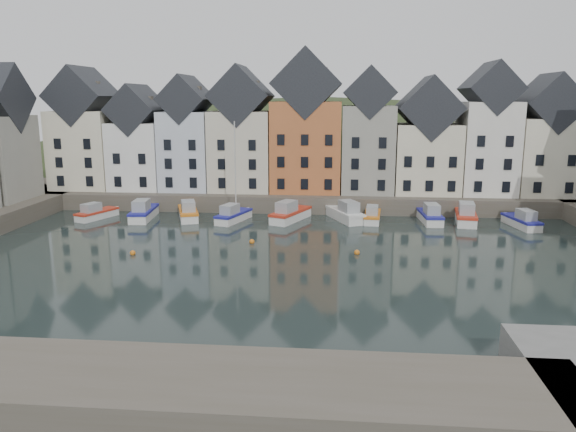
# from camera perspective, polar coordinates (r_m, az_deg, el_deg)

# --- Properties ---
(ground) EXTENTS (260.00, 260.00, 0.00)m
(ground) POSITION_cam_1_polar(r_m,az_deg,el_deg) (46.21, -0.30, -5.39)
(ground) COLOR black
(ground) RESTS_ON ground
(far_quay) EXTENTS (90.00, 16.00, 2.00)m
(far_quay) POSITION_cam_1_polar(r_m,az_deg,el_deg) (75.13, 1.91, 2.14)
(far_quay) COLOR #504A3D
(far_quay) RESTS_ON ground
(near_wall) EXTENTS (50.00, 6.00, 2.00)m
(near_wall) POSITION_cam_1_polar(r_m,az_deg,el_deg) (29.09, -25.80, -15.35)
(near_wall) COLOR #504A3D
(near_wall) RESTS_ON ground
(hillside) EXTENTS (153.60, 70.40, 64.00)m
(hillside) POSITION_cam_1_polar(r_m,az_deg,el_deg) (104.91, 2.69, -5.69)
(hillside) COLOR #253118
(hillside) RESTS_ON ground
(far_terrace) EXTENTS (72.37, 8.16, 17.78)m
(far_terrace) POSITION_cam_1_polar(r_m,az_deg,el_deg) (72.08, 4.43, 8.01)
(far_terrace) COLOR beige
(far_terrace) RESTS_ON far_quay
(mooring_buoys) EXTENTS (20.50, 5.50, 0.50)m
(mooring_buoys) POSITION_cam_1_polar(r_m,az_deg,el_deg) (51.75, -4.15, -3.35)
(mooring_buoys) COLOR orange
(mooring_buoys) RESTS_ON ground
(boat_a) EXTENTS (3.60, 5.78, 2.12)m
(boat_a) POSITION_cam_1_polar(r_m,az_deg,el_deg) (68.62, -18.93, 0.24)
(boat_a) COLOR silver
(boat_a) RESTS_ON ground
(boat_b) EXTENTS (2.77, 6.96, 2.60)m
(boat_b) POSITION_cam_1_polar(r_m,az_deg,el_deg) (66.90, -14.47, 0.35)
(boat_b) COLOR silver
(boat_b) RESTS_ON ground
(boat_c) EXTENTS (3.95, 6.74, 2.47)m
(boat_c) POSITION_cam_1_polar(r_m,az_deg,el_deg) (65.86, -10.11, 0.33)
(boat_c) COLOR silver
(boat_c) RESTS_ON ground
(boat_d) EXTENTS (3.57, 6.25, 11.40)m
(boat_d) POSITION_cam_1_polar(r_m,az_deg,el_deg) (63.77, -5.62, 0.09)
(boat_d) COLOR silver
(boat_d) RESTS_ON ground
(boat_e) EXTENTS (4.57, 7.13, 2.63)m
(boat_e) POSITION_cam_1_polar(r_m,az_deg,el_deg) (63.84, 0.19, 0.20)
(boat_e) COLOR silver
(boat_e) RESTS_ON ground
(boat_f) EXTENTS (4.65, 7.07, 2.61)m
(boat_f) POSITION_cam_1_polar(r_m,az_deg,el_deg) (64.37, 5.88, 0.23)
(boat_f) COLOR silver
(boat_f) RESTS_ON ground
(boat_g) EXTENTS (2.22, 5.67, 2.13)m
(boat_g) POSITION_cam_1_polar(r_m,az_deg,el_deg) (64.23, 8.56, -0.00)
(boat_g) COLOR silver
(boat_g) RESTS_ON ground
(boat_h) EXTENTS (2.31, 6.45, 2.44)m
(boat_h) POSITION_cam_1_polar(r_m,az_deg,el_deg) (65.17, 14.22, 0.02)
(boat_h) COLOR silver
(boat_h) RESTS_ON ground
(boat_i) EXTENTS (3.17, 7.18, 2.66)m
(boat_i) POSITION_cam_1_polar(r_m,az_deg,el_deg) (65.92, 17.60, 0.02)
(boat_i) COLOR silver
(boat_i) RESTS_ON ground
(boat_j) EXTENTS (2.95, 6.12, 2.26)m
(boat_j) POSITION_cam_1_polar(r_m,az_deg,el_deg) (65.72, 22.69, -0.50)
(boat_j) COLOR silver
(boat_j) RESTS_ON ground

